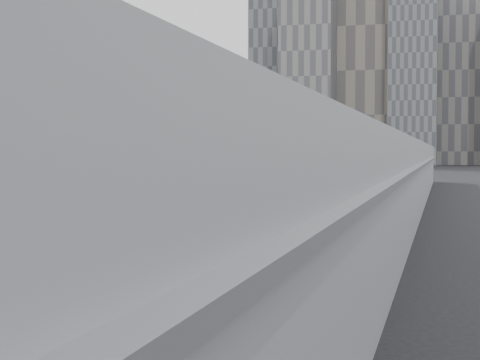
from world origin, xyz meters
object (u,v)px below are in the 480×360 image
at_px(bus_7, 322,177).
at_px(bus_5, 282,186).
at_px(street_lamp_far, 271,157).
at_px(shipping_container, 285,178).
at_px(bus_3, 210,203).
at_px(bus_1, 32,242).
at_px(bus_6, 306,182).
at_px(bus_4, 257,194).
at_px(street_lamp_near, 151,154).
at_px(bus_2, 137,219).
at_px(suv, 306,179).
at_px(bus_8, 330,176).

bearing_deg(bus_7, bus_5, -84.93).
relative_size(street_lamp_far, shipping_container, 1.56).
height_order(bus_3, bus_5, bus_5).
relative_size(bus_1, shipping_container, 2.47).
distance_m(bus_7, street_lamp_far, 9.45).
bearing_deg(street_lamp_far, bus_7, 37.49).
bearing_deg(shipping_container, street_lamp_far, -110.20).
bearing_deg(bus_6, bus_3, -85.33).
bearing_deg(bus_4, bus_3, -95.22).
bearing_deg(bus_5, bus_7, 95.35).
distance_m(bus_3, street_lamp_near, 7.90).
distance_m(bus_2, bus_4, 27.71).
relative_size(bus_1, bus_5, 1.01).
distance_m(bus_3, shipping_container, 68.69).
xyz_separation_m(bus_2, bus_7, (0.41, 72.79, 0.21)).
bearing_deg(bus_1, bus_2, 97.95).
height_order(bus_1, bus_5, bus_1).
xyz_separation_m(bus_4, bus_5, (-0.78, 15.39, 0.06)).
bearing_deg(shipping_container, street_lamp_near, -112.70).
height_order(bus_6, suv, bus_6).
xyz_separation_m(bus_1, street_lamp_near, (-6.60, 30.41, 3.97)).
distance_m(bus_2, bus_8, 84.32).
bearing_deg(bus_2, bus_7, 95.00).
bearing_deg(bus_7, shipping_container, 135.76).
distance_m(bus_2, bus_3, 14.14).
distance_m(bus_8, shipping_container, 7.92).
xyz_separation_m(bus_7, bus_8, (-0.47, 11.53, -0.08)).
bearing_deg(bus_2, bus_8, 95.37).
height_order(bus_7, bus_8, bus_7).
height_order(bus_1, bus_2, bus_1).
distance_m(bus_5, street_lamp_far, 25.48).
bearing_deg(bus_5, bus_3, -84.01).
height_order(bus_2, suv, bus_2).
bearing_deg(bus_6, street_lamp_near, -94.30).
xyz_separation_m(bus_5, street_lamp_far, (-6.90, 24.30, 3.31)).
relative_size(bus_7, street_lamp_near, 1.43).
xyz_separation_m(bus_2, bus_4, (1.03, 27.69, 0.05)).
bearing_deg(bus_3, street_lamp_far, 95.02).
distance_m(bus_1, shipping_container, 96.48).
distance_m(bus_4, shipping_container, 55.35).
distance_m(bus_6, street_lamp_near, 40.88).
xyz_separation_m(bus_8, street_lamp_near, (-5.82, -67.69, 3.99)).
bearing_deg(bus_8, suv, 133.38).
relative_size(bus_4, shipping_container, 2.34).
relative_size(bus_1, street_lamp_far, 1.59).
bearing_deg(bus_8, bus_7, -91.28).
relative_size(bus_2, suv, 2.15).
bearing_deg(bus_6, bus_8, 96.71).
distance_m(bus_1, suv, 102.93).
relative_size(bus_2, bus_5, 0.93).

